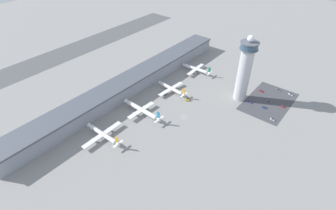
{
  "coord_description": "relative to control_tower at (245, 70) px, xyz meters",
  "views": [
    {
      "loc": [
        -153.7,
        -105.89,
        153.23
      ],
      "look_at": [
        -4.6,
        14.78,
        9.34
      ],
      "focal_mm": 28.0,
      "sensor_mm": 36.0,
      "label": 1
    }
  ],
  "objects": [
    {
      "name": "car_silver_sedan",
      "position": [
        25.2,
        -12.71,
        -32.08
      ],
      "size": [
        1.86,
        4.47,
        1.52
      ],
      "color": "black",
      "rests_on": "ground"
    },
    {
      "name": "service_truck_catering",
      "position": [
        -35.53,
        38.71,
        -31.65
      ],
      "size": [
        6.3,
        5.61,
        2.93
      ],
      "color": "black",
      "rests_on": "ground"
    },
    {
      "name": "runway_strip",
      "position": [
        -59.6,
        226.05,
        -32.66
      ],
      "size": [
        414.67,
        44.0,
        0.01
      ],
      "primitive_type": "cube",
      "color": "#515154",
      "rests_on": "ground"
    },
    {
      "name": "terminal_building",
      "position": [
        -59.6,
        95.83,
        -24.75
      ],
      "size": [
        276.45,
        25.0,
        15.65
      ],
      "color": "#9399A3",
      "rests_on": "ground"
    },
    {
      "name": "car_grey_coupe",
      "position": [
        38.53,
        -38.84,
        -32.11
      ],
      "size": [
        1.96,
        4.79,
        1.44
      ],
      "color": "black",
      "rests_on": "ground"
    },
    {
      "name": "car_yellow_taxi",
      "position": [
        12.56,
        -26.25,
        -32.15
      ],
      "size": [
        1.93,
        4.43,
        1.35
      ],
      "color": "black",
      "rests_on": "ground"
    },
    {
      "name": "car_green_van",
      "position": [
        -0.1,
        -11.97,
        -32.1
      ],
      "size": [
        1.96,
        4.14,
        1.47
      ],
      "color": "black",
      "rests_on": "ground"
    },
    {
      "name": "parking_lot_surface",
      "position": [
        13.0,
        -25.87,
        -32.66
      ],
      "size": [
        64.0,
        40.0,
        0.01
      ],
      "primitive_type": "cube",
      "color": "#424247",
      "rests_on": "ground"
    },
    {
      "name": "airplane_gate_delta",
      "position": [
        16.28,
        63.4,
        -28.73
      ],
      "size": [
        31.75,
        36.6,
        11.7
      ],
      "color": "white",
      "rests_on": "ground"
    },
    {
      "name": "airplane_gate_charlie",
      "position": [
        -34.1,
        60.36,
        -28.97
      ],
      "size": [
        34.01,
        35.98,
        11.33
      ],
      "color": "white",
      "rests_on": "ground"
    },
    {
      "name": "car_maroon_suv",
      "position": [
        12.73,
        -39.77,
        -32.09
      ],
      "size": [
        1.93,
        4.09,
        1.5
      ],
      "color": "black",
      "rests_on": "ground"
    },
    {
      "name": "airplane_gate_bravo",
      "position": [
        -80.43,
        58.62,
        -28.14
      ],
      "size": [
        31.25,
        44.42,
        13.22
      ],
      "color": "white",
      "rests_on": "ground"
    },
    {
      "name": "airplane_gate_alpha",
      "position": [
        -124.09,
        61.21,
        -28.44
      ],
      "size": [
        39.52,
        37.8,
        11.96
      ],
      "color": "white",
      "rests_on": "ground"
    },
    {
      "name": "car_red_hatchback",
      "position": [
        -12.15,
        -39.33,
        -32.05
      ],
      "size": [
        2.03,
        4.22,
        1.59
      ],
      "color": "black",
      "rests_on": "ground"
    },
    {
      "name": "ground_plane",
      "position": [
        -59.6,
        25.83,
        -32.67
      ],
      "size": [
        1000.0,
        1000.0,
        0.0
      ],
      "primitive_type": "plane",
      "color": "gray"
    },
    {
      "name": "car_white_wagon",
      "position": [
        39.05,
        -25.6,
        -32.13
      ],
      "size": [
        1.94,
        4.61,
        1.39
      ],
      "color": "black",
      "rests_on": "ground"
    },
    {
      "name": "car_black_suv",
      "position": [
        -0.02,
        -26.4,
        -32.09
      ],
      "size": [
        1.78,
        4.27,
        1.49
      ],
      "color": "black",
      "rests_on": "ground"
    },
    {
      "name": "service_truck_fuel",
      "position": [
        -43.65,
        64.26,
        -31.7
      ],
      "size": [
        2.99,
        6.31,
        2.8
      ],
      "color": "black",
      "rests_on": "ground"
    },
    {
      "name": "control_tower",
      "position": [
        0.0,
        0.0,
        0.0
      ],
      "size": [
        16.73,
        16.73,
        66.22
      ],
      "color": "#BCBCC1",
      "rests_on": "ground"
    }
  ]
}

